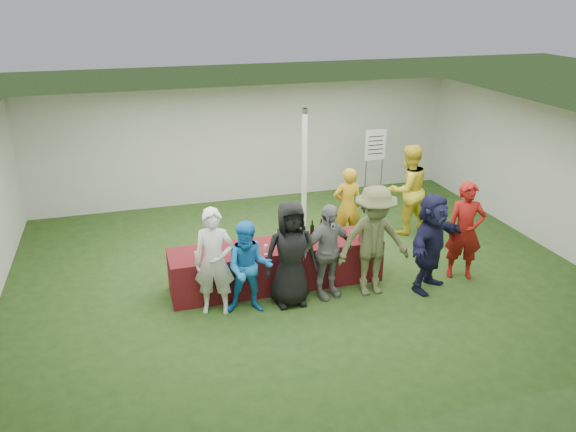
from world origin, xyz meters
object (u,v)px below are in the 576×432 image
object	(u,v)px
staff_back	(408,190)
staff_pourer	(347,206)
customer_3	(327,252)
customer_0	(214,262)
customer_1	(249,268)
customer_5	(431,242)
dump_bucket	(366,235)
customer_2	(291,254)
customer_6	(465,231)
customer_4	(374,241)
wine_list_sign	(375,151)
serving_table	(277,265)

from	to	relation	value
staff_back	staff_pourer	bearing A→B (deg)	-1.95
customer_3	customer_0	bearing A→B (deg)	164.51
customer_1	customer_5	world-z (taller)	customer_5
staff_back	customer_1	size ratio (longest dim) A/B	1.23
dump_bucket	customer_5	bearing A→B (deg)	-34.71
customer_2	dump_bucket	bearing A→B (deg)	17.28
customer_6	customer_4	bearing A→B (deg)	-155.21
customer_1	staff_back	bearing A→B (deg)	42.14
customer_3	customer_5	bearing A→B (deg)	-21.83
customer_5	wine_list_sign	bearing A→B (deg)	46.27
wine_list_sign	customer_1	distance (m)	5.41
customer_2	customer_6	world-z (taller)	customer_6
customer_3	customer_4	xyz separation A→B (m)	(0.76, -0.11, 0.13)
serving_table	customer_6	world-z (taller)	customer_6
staff_pourer	customer_1	size ratio (longest dim) A/B	1.04
serving_table	staff_back	size ratio (longest dim) A/B	1.93
customer_1	customer_6	distance (m)	3.83
customer_0	customer_2	distance (m)	1.20
customer_2	customer_5	bearing A→B (deg)	-3.44
customer_1	customer_2	xyz separation A→B (m)	(0.69, 0.06, 0.11)
customer_1	customer_6	size ratio (longest dim) A/B	0.87
customer_3	customer_1	bearing A→B (deg)	170.51
customer_3	customer_4	bearing A→B (deg)	-22.27
staff_back	customer_5	bearing A→B (deg)	62.19
customer_2	customer_5	xyz separation A→B (m)	(2.36, -0.20, -0.02)
staff_pourer	customer_6	xyz separation A→B (m)	(1.41, -1.87, 0.09)
customer_6	customer_1	bearing A→B (deg)	-156.78
customer_4	customer_1	bearing A→B (deg)	-177.14
customer_0	customer_4	size ratio (longest dim) A/B	0.92
customer_5	customer_1	bearing A→B (deg)	144.79
customer_1	customer_3	size ratio (longest dim) A/B	0.94
staff_back	dump_bucket	bearing A→B (deg)	35.62
wine_list_sign	staff_pourer	distance (m)	2.37
dump_bucket	wine_list_sign	world-z (taller)	wine_list_sign
customer_0	staff_pourer	bearing A→B (deg)	47.59
staff_back	customer_5	xyz separation A→B (m)	(-0.75, -2.27, -0.08)
staff_pourer	staff_back	bearing A→B (deg)	-165.11
staff_back	customer_2	xyz separation A→B (m)	(-3.12, -2.07, -0.06)
customer_3	customer_2	bearing A→B (deg)	169.62
customer_6	staff_back	bearing A→B (deg)	112.71
staff_pourer	staff_back	xyz separation A→B (m)	(1.39, 0.18, 0.15)
staff_pourer	serving_table	bearing A→B (deg)	42.35
wine_list_sign	staff_back	xyz separation A→B (m)	(-0.02, -1.66, -0.38)
wine_list_sign	customer_0	bearing A→B (deg)	-139.94
customer_3	staff_pourer	bearing A→B (deg)	45.25
customer_2	customer_5	world-z (taller)	customer_2
customer_0	customer_2	xyz separation A→B (m)	(1.19, -0.09, 0.01)
customer_3	customer_5	world-z (taller)	customer_5
staff_back	customer_6	world-z (taller)	staff_back
staff_pourer	customer_6	distance (m)	2.35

